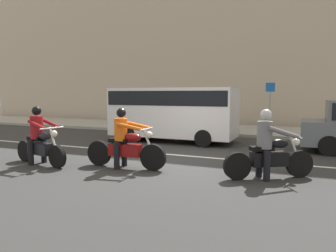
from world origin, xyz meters
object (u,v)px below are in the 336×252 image
motorcycle_with_rider_gray (269,151)px  street_sign_post (270,101)px  motorcycle_with_rider_orange_stripe (125,144)px  parked_van_white (173,110)px  motorcycle_with_rider_crimson (40,141)px

motorcycle_with_rider_gray → street_sign_post: size_ratio=0.80×
motorcycle_with_rider_orange_stripe → parked_van_white: size_ratio=0.45×
motorcycle_with_rider_orange_stripe → parked_van_white: bearing=97.3°
street_sign_post → motorcycle_with_rider_orange_stripe: bearing=-106.0°
parked_van_white → street_sign_post: bearing=54.4°
motorcycle_with_rider_orange_stripe → street_sign_post: (2.71, 9.43, 0.94)m
parked_van_white → motorcycle_with_rider_crimson: bearing=-108.1°
motorcycle_with_rider_gray → motorcycle_with_rider_crimson: size_ratio=0.92×
motorcycle_with_rider_gray → motorcycle_with_rider_orange_stripe: 3.57m
motorcycle_with_rider_gray → parked_van_white: bearing=133.3°
motorcycle_with_rider_crimson → parked_van_white: parked_van_white is taller
parked_van_white → street_sign_post: street_sign_post is taller
motorcycle_with_rider_gray → street_sign_post: bearing=95.3°
motorcycle_with_rider_gray → street_sign_post: (-0.84, 9.04, 0.93)m
motorcycle_with_rider_gray → motorcycle_with_rider_orange_stripe: bearing=-173.8°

